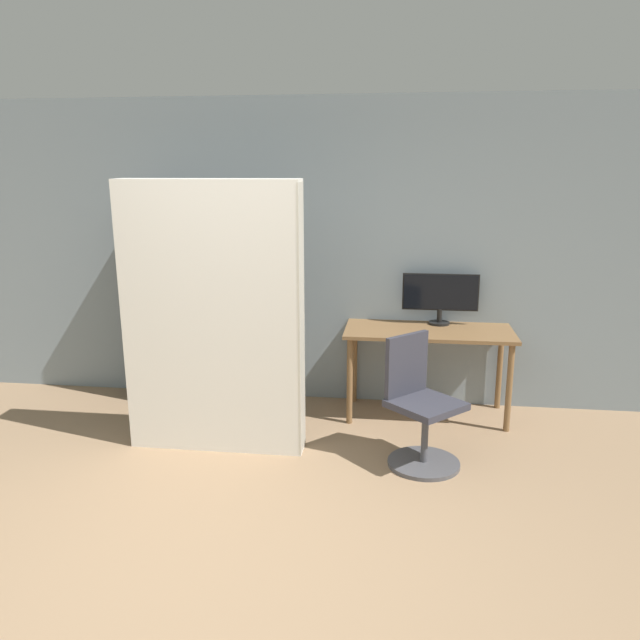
{
  "coord_description": "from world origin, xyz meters",
  "views": [
    {
      "loc": [
        1.0,
        -2.69,
        2.07
      ],
      "look_at": [
        0.45,
        1.54,
        1.05
      ],
      "focal_mm": 35.0,
      "sensor_mm": 36.0,
      "label": 1
    }
  ],
  "objects_px": {
    "mattress_near": "(214,319)",
    "monitor": "(440,295)",
    "office_chair": "(420,413)",
    "bookshelf": "(163,306)"
  },
  "relations": [
    {
      "from": "office_chair",
      "to": "bookshelf",
      "type": "distance_m",
      "value": 2.61
    },
    {
      "from": "monitor",
      "to": "mattress_near",
      "type": "height_order",
      "value": "mattress_near"
    },
    {
      "from": "bookshelf",
      "to": "monitor",
      "type": "bearing_deg",
      "value": 0.7
    },
    {
      "from": "monitor",
      "to": "bookshelf",
      "type": "relative_size",
      "value": 0.38
    },
    {
      "from": "monitor",
      "to": "mattress_near",
      "type": "distance_m",
      "value": 2.0
    },
    {
      "from": "monitor",
      "to": "mattress_near",
      "type": "xyz_separation_m",
      "value": [
        -1.7,
        -1.06,
        -0.02
      ]
    },
    {
      "from": "mattress_near",
      "to": "monitor",
      "type": "bearing_deg",
      "value": 32.02
    },
    {
      "from": "bookshelf",
      "to": "mattress_near",
      "type": "height_order",
      "value": "mattress_near"
    },
    {
      "from": "monitor",
      "to": "bookshelf",
      "type": "height_order",
      "value": "bookshelf"
    },
    {
      "from": "monitor",
      "to": "office_chair",
      "type": "relative_size",
      "value": 0.7
    }
  ]
}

